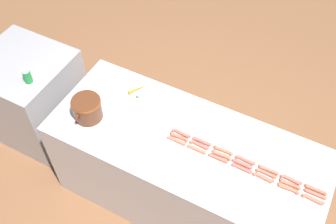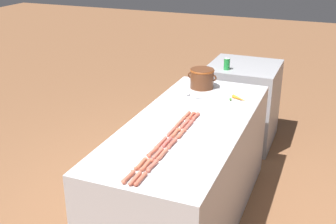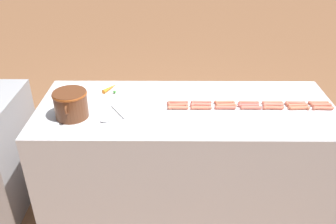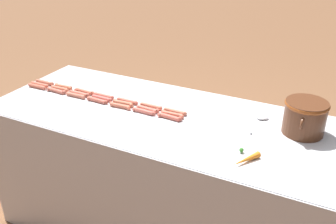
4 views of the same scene
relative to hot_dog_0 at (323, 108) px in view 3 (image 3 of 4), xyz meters
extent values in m
plane|color=brown|center=(0.05, 0.96, -0.93)|extent=(20.00, 20.00, 0.00)
cube|color=#BCBCC1|center=(0.05, 0.96, -0.47)|extent=(0.87, 2.14, 0.91)
cube|color=silver|center=(0.05, 0.96, -0.02)|extent=(0.85, 2.10, 0.00)
cylinder|color=#C2654C|center=(0.00, 0.00, 0.00)|extent=(0.03, 0.13, 0.03)
sphere|color=#C2654C|center=(0.00, -0.06, 0.00)|extent=(0.03, 0.03, 0.03)
sphere|color=#C2654C|center=(0.00, 0.06, 0.00)|extent=(0.03, 0.03, 0.03)
cylinder|color=#CC6648|center=(0.00, 0.17, 0.00)|extent=(0.03, 0.13, 0.03)
sphere|color=#CC6648|center=(0.00, 0.11, 0.00)|extent=(0.03, 0.03, 0.03)
sphere|color=#CC6648|center=(0.01, 0.23, 0.00)|extent=(0.03, 0.03, 0.03)
cylinder|color=#CE6249|center=(0.00, 0.35, 0.00)|extent=(0.04, 0.13, 0.03)
sphere|color=#CE6249|center=(0.01, 0.28, 0.00)|extent=(0.03, 0.03, 0.03)
sphere|color=#CE6249|center=(0.00, 0.41, 0.00)|extent=(0.03, 0.03, 0.03)
cylinder|color=#C55F4E|center=(0.00, 0.51, 0.00)|extent=(0.03, 0.13, 0.03)
sphere|color=#C55F4E|center=(0.01, 0.44, 0.00)|extent=(0.03, 0.03, 0.03)
sphere|color=#C55F4E|center=(0.00, 0.57, 0.00)|extent=(0.03, 0.03, 0.03)
cylinder|color=#C35C4A|center=(0.00, 0.69, 0.00)|extent=(0.03, 0.13, 0.03)
sphere|color=#C35C4A|center=(0.00, 0.62, 0.00)|extent=(0.03, 0.03, 0.03)
sphere|color=#C35C4A|center=(0.00, 0.75, 0.00)|extent=(0.03, 0.03, 0.03)
cylinder|color=#CE674E|center=(0.00, 0.86, 0.00)|extent=(0.03, 0.13, 0.03)
sphere|color=#CE674E|center=(0.00, 0.79, 0.00)|extent=(0.03, 0.03, 0.03)
sphere|color=#CE674E|center=(0.00, 0.92, 0.00)|extent=(0.03, 0.03, 0.03)
cylinder|color=#C6684E|center=(0.00, 1.02, 0.00)|extent=(0.03, 0.13, 0.03)
sphere|color=#C6684E|center=(0.00, 0.96, 0.00)|extent=(0.03, 0.03, 0.03)
sphere|color=#C6684E|center=(0.00, 1.09, 0.00)|extent=(0.03, 0.03, 0.03)
cylinder|color=#C7654D|center=(0.04, 0.00, 0.00)|extent=(0.03, 0.13, 0.03)
sphere|color=#C7654D|center=(0.04, -0.07, 0.00)|extent=(0.03, 0.03, 0.03)
sphere|color=#C7654D|center=(0.04, 0.06, 0.00)|extent=(0.03, 0.03, 0.03)
cylinder|color=#C5654B|center=(0.04, 0.17, 0.00)|extent=(0.03, 0.13, 0.03)
sphere|color=#C5654B|center=(0.04, 0.11, 0.00)|extent=(0.03, 0.03, 0.03)
sphere|color=#C5654B|center=(0.04, 0.23, 0.00)|extent=(0.03, 0.03, 0.03)
cylinder|color=#C16451|center=(0.04, 0.34, 0.00)|extent=(0.03, 0.13, 0.03)
sphere|color=#C16451|center=(0.04, 0.28, 0.00)|extent=(0.03, 0.03, 0.03)
sphere|color=#C16451|center=(0.04, 0.40, 0.00)|extent=(0.03, 0.03, 0.03)
cylinder|color=#C85B51|center=(0.04, 0.52, 0.00)|extent=(0.03, 0.13, 0.03)
sphere|color=#C85B51|center=(0.04, 0.45, 0.00)|extent=(0.03, 0.03, 0.03)
sphere|color=#C85B51|center=(0.04, 0.58, 0.00)|extent=(0.03, 0.03, 0.03)
cylinder|color=#C0674B|center=(0.04, 0.68, 0.00)|extent=(0.03, 0.13, 0.03)
sphere|color=#C0674B|center=(0.03, 0.61, 0.00)|extent=(0.03, 0.03, 0.03)
sphere|color=#C0674B|center=(0.04, 0.74, 0.00)|extent=(0.03, 0.03, 0.03)
cylinder|color=#CC6351|center=(0.04, 0.86, 0.00)|extent=(0.04, 0.13, 0.03)
sphere|color=#CC6351|center=(0.05, 0.79, 0.00)|extent=(0.03, 0.03, 0.03)
sphere|color=#CC6351|center=(0.04, 0.92, 0.00)|extent=(0.03, 0.03, 0.03)
cylinder|color=#CB614A|center=(0.04, 1.02, 0.00)|extent=(0.03, 0.13, 0.03)
sphere|color=#CB614A|center=(0.04, 0.96, 0.00)|extent=(0.03, 0.03, 0.03)
sphere|color=#CB614A|center=(0.04, 1.09, 0.00)|extent=(0.03, 0.03, 0.03)
cylinder|color=#C96048|center=(0.08, 0.00, 0.00)|extent=(0.03, 0.13, 0.03)
sphere|color=#C96048|center=(0.08, -0.06, 0.00)|extent=(0.03, 0.03, 0.03)
sphere|color=#C96048|center=(0.08, 0.07, 0.00)|extent=(0.03, 0.03, 0.03)
cylinder|color=#C1624F|center=(0.08, 0.17, 0.00)|extent=(0.03, 0.13, 0.03)
sphere|color=#C1624F|center=(0.08, 0.11, 0.00)|extent=(0.03, 0.03, 0.03)
sphere|color=#C1624F|center=(0.07, 0.24, 0.00)|extent=(0.03, 0.03, 0.03)
cylinder|color=#C2664F|center=(0.08, 0.34, 0.00)|extent=(0.03, 0.13, 0.03)
sphere|color=#C2664F|center=(0.08, 0.27, 0.00)|extent=(0.03, 0.03, 0.03)
sphere|color=#C2664F|center=(0.08, 0.40, 0.00)|extent=(0.03, 0.03, 0.03)
cylinder|color=#C35D4A|center=(0.08, 0.51, 0.00)|extent=(0.03, 0.13, 0.03)
sphere|color=#C35D4A|center=(0.08, 0.45, 0.00)|extent=(0.03, 0.03, 0.03)
sphere|color=#C35D4A|center=(0.07, 0.57, 0.00)|extent=(0.03, 0.03, 0.03)
cylinder|color=#CB644A|center=(0.08, 0.68, 0.00)|extent=(0.03, 0.13, 0.03)
sphere|color=#CB644A|center=(0.08, 0.62, 0.00)|extent=(0.03, 0.03, 0.03)
sphere|color=#CB644A|center=(0.09, 0.75, 0.00)|extent=(0.03, 0.03, 0.03)
cylinder|color=#C35E4F|center=(0.08, 0.85, 0.00)|extent=(0.03, 0.13, 0.03)
sphere|color=#C35E4F|center=(0.08, 0.79, 0.00)|extent=(0.03, 0.03, 0.03)
sphere|color=#C35E4F|center=(0.08, 0.92, 0.00)|extent=(0.03, 0.03, 0.03)
cylinder|color=#CA5B4A|center=(0.08, 1.02, 0.00)|extent=(0.03, 0.13, 0.03)
sphere|color=#CA5B4A|center=(0.08, 0.96, 0.00)|extent=(0.03, 0.03, 0.03)
sphere|color=#CA5B4A|center=(0.07, 1.09, 0.00)|extent=(0.03, 0.03, 0.03)
cylinder|color=#562D19|center=(-0.10, 1.74, 0.08)|extent=(0.22, 0.22, 0.19)
torus|color=brown|center=(-0.10, 1.74, 0.16)|extent=(0.23, 0.23, 0.03)
torus|color=#562D19|center=(-0.21, 1.74, 0.10)|extent=(0.06, 0.02, 0.06)
torus|color=#562D19|center=(0.01, 1.74, 0.10)|extent=(0.06, 0.02, 0.06)
cylinder|color=#B7B7BC|center=(-0.05, 1.44, -0.01)|extent=(0.19, 0.13, 0.01)
ellipsoid|color=#B7B7BC|center=(-0.16, 1.51, 0.00)|extent=(0.08, 0.09, 0.02)
cone|color=orange|center=(0.31, 1.54, 0.00)|extent=(0.16, 0.11, 0.03)
sphere|color=#387F2D|center=(0.24, 1.50, 0.00)|extent=(0.02, 0.02, 0.02)
camera|label=1|loc=(-1.52, 0.30, 2.40)|focal=42.05mm
camera|label=2|loc=(1.04, -1.95, 1.32)|focal=45.62mm
camera|label=3|loc=(-2.21, 1.08, 1.23)|focal=38.47mm
camera|label=4|loc=(1.82, 1.87, 1.03)|focal=40.23mm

